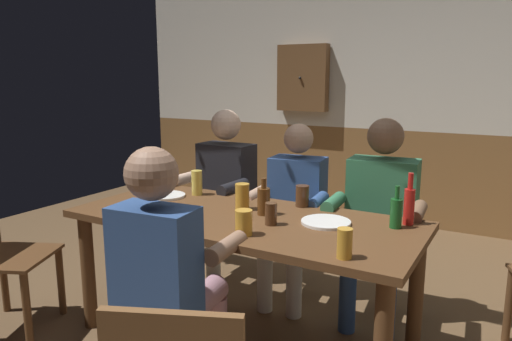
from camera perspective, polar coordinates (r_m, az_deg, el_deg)
The scene contains 20 objects.
ground_plane at distance 2.97m, azimuth -0.88°, elevation -18.93°, with size 6.96×6.96×0.00m, color brown.
back_wall_upper at distance 5.07m, azimuth 15.12°, elevation 13.68°, with size 5.80×0.12×1.57m, color beige.
back_wall_wainscot at distance 5.16m, azimuth 14.42°, elevation -0.47°, with size 5.80×0.12×0.96m, color brown.
dining_table at distance 2.66m, azimuth -1.56°, elevation -7.52°, with size 1.92×0.83×0.74m.
person_0 at distance 3.47m, azimuth -4.15°, elevation -2.09°, with size 0.55×0.51×1.26m.
person_1 at distance 3.19m, azimuth 4.54°, elevation -4.11°, with size 0.53×0.55×1.19m.
person_2 at distance 3.01m, azimuth 14.60°, elevation -4.59°, with size 0.57×0.54×1.25m.
person_3 at distance 2.17m, azimuth -10.64°, elevation -11.18°, with size 0.53×0.52×1.21m.
plate_0 at distance 3.09m, azimuth -10.65°, elevation -2.97°, with size 0.24×0.24×0.01m, color white.
plate_1 at distance 2.52m, azimuth 8.36°, elevation -6.12°, with size 0.26×0.26×0.01m, color white.
bottle_0 at distance 2.63m, azimuth 0.93°, elevation -3.60°, with size 0.07×0.07×0.21m.
bottle_1 at distance 2.50m, azimuth 16.41°, elevation -4.81°, with size 0.06×0.06×0.22m.
bottle_2 at distance 2.58m, azimuth 17.85°, elevation -3.88°, with size 0.05×0.05×0.27m.
pint_glass_0 at distance 2.46m, azimuth 1.80°, elevation -5.20°, with size 0.06×0.06×0.12m, color #4C2D19.
pint_glass_1 at distance 3.10m, azimuth -7.08°, elevation -1.46°, with size 0.07×0.07×0.16m, color #E5C64C.
pint_glass_2 at distance 2.05m, azimuth 10.55°, elevation -8.56°, with size 0.07×0.07×0.13m, color gold.
pint_glass_3 at distance 2.31m, azimuth -1.48°, elevation -6.23°, with size 0.08×0.08×0.12m, color gold.
pint_glass_4 at distance 2.81m, azimuth 5.56°, elevation -3.05°, with size 0.08×0.08×0.13m, color #4C2D19.
pint_glass_5 at distance 2.73m, azimuth -1.65°, elevation -3.15°, with size 0.08×0.08×0.15m, color gold.
wall_dart_cabinet at distance 5.22m, azimuth 5.62°, elevation 10.95°, with size 0.56×0.15×0.70m.
Camera 1 is at (1.31, -2.21, 1.49)m, focal length 33.45 mm.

